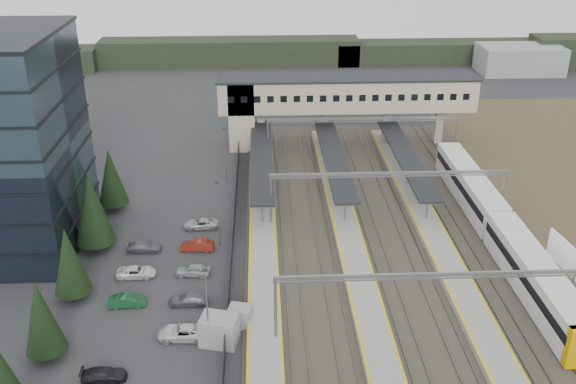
{
  "coord_description": "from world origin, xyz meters",
  "views": [
    {
      "loc": [
        -2.93,
        -54.69,
        37.27
      ],
      "look_at": [
        0.14,
        15.72,
        4.0
      ],
      "focal_mm": 40.0,
      "sensor_mm": 36.0,
      "label": 1
    }
  ],
  "objects_px": {
    "relay_cabin_near": "(219,330)",
    "footbridge": "(329,97)",
    "train": "(499,228)",
    "relay_cabin_far": "(240,316)",
    "billboard": "(564,256)"
  },
  "relations": [
    {
      "from": "footbridge",
      "to": "billboard",
      "type": "xyz_separation_m",
      "value": [
        19.96,
        -41.79,
        -4.43
      ]
    },
    {
      "from": "relay_cabin_far",
      "to": "billboard",
      "type": "relative_size",
      "value": 0.41
    },
    {
      "from": "relay_cabin_far",
      "to": "billboard",
      "type": "height_order",
      "value": "billboard"
    },
    {
      "from": "relay_cabin_near",
      "to": "train",
      "type": "xyz_separation_m",
      "value": [
        31.07,
        16.37,
        0.89
      ]
    },
    {
      "from": "relay_cabin_near",
      "to": "footbridge",
      "type": "xyz_separation_m",
      "value": [
        14.77,
        49.58,
        6.57
      ]
    },
    {
      "from": "relay_cabin_near",
      "to": "footbridge",
      "type": "distance_m",
      "value": 52.14
    },
    {
      "from": "relay_cabin_far",
      "to": "train",
      "type": "relative_size",
      "value": 0.06
    },
    {
      "from": "relay_cabin_far",
      "to": "train",
      "type": "xyz_separation_m",
      "value": [
        29.27,
        13.83,
        1.28
      ]
    },
    {
      "from": "relay_cabin_near",
      "to": "relay_cabin_far",
      "type": "xyz_separation_m",
      "value": [
        1.8,
        2.54,
        -0.39
      ]
    },
    {
      "from": "relay_cabin_near",
      "to": "relay_cabin_far",
      "type": "height_order",
      "value": "relay_cabin_near"
    },
    {
      "from": "relay_cabin_far",
      "to": "footbridge",
      "type": "relative_size",
      "value": 0.06
    },
    {
      "from": "footbridge",
      "to": "train",
      "type": "xyz_separation_m",
      "value": [
        16.3,
        -33.21,
        -5.68
      ]
    },
    {
      "from": "relay_cabin_far",
      "to": "train",
      "type": "distance_m",
      "value": 32.4
    },
    {
      "from": "relay_cabin_near",
      "to": "footbridge",
      "type": "bearing_deg",
      "value": 73.4
    },
    {
      "from": "footbridge",
      "to": "train",
      "type": "relative_size",
      "value": 0.92
    }
  ]
}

